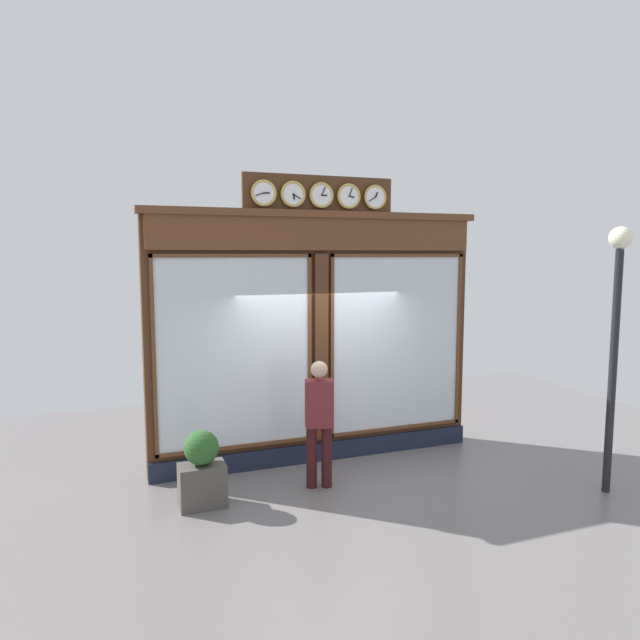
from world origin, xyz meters
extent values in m
plane|color=slate|center=(0.00, 2.80, 0.00)|extent=(14.00, 14.00, 0.00)
cube|color=#4C2B16|center=(0.00, -0.15, 1.79)|extent=(4.94, 0.30, 3.58)
cube|color=#191E33|center=(0.00, 0.02, 0.14)|extent=(4.94, 0.08, 0.28)
cube|color=brown|center=(0.00, 0.04, 3.35)|extent=(4.84, 0.08, 0.46)
cube|color=brown|center=(0.00, 0.02, 3.63)|extent=(5.03, 0.20, 0.10)
cube|color=silver|center=(-1.26, 0.01, 1.71)|extent=(2.12, 0.02, 2.62)
cube|color=brown|center=(-1.26, 0.04, 3.04)|extent=(2.22, 0.04, 0.05)
cube|color=brown|center=(-1.26, 0.04, 0.37)|extent=(2.22, 0.04, 0.05)
cube|color=brown|center=(-2.34, 0.04, 1.71)|extent=(0.05, 0.04, 2.72)
cube|color=brown|center=(-0.18, 0.04, 1.71)|extent=(0.05, 0.04, 2.72)
cube|color=silver|center=(1.26, 0.01, 1.71)|extent=(2.12, 0.02, 2.62)
cube|color=brown|center=(1.26, 0.04, 3.04)|extent=(2.22, 0.04, 0.05)
cube|color=brown|center=(1.26, 0.04, 0.37)|extent=(2.22, 0.04, 0.05)
cube|color=brown|center=(2.34, 0.04, 1.71)|extent=(0.05, 0.04, 2.72)
cube|color=brown|center=(0.18, 0.04, 1.71)|extent=(0.05, 0.04, 2.72)
cube|color=#4C2B16|center=(0.00, 0.03, 1.71)|extent=(0.20, 0.10, 2.72)
cube|color=#4C2B16|center=(0.00, -0.02, 3.89)|extent=(2.24, 0.06, 0.56)
cylinder|color=white|center=(-0.84, 0.06, 3.89)|extent=(0.30, 0.02, 0.30)
torus|color=gold|center=(-0.84, 0.06, 3.89)|extent=(0.36, 0.03, 0.36)
cube|color=black|center=(-0.85, 0.07, 3.92)|extent=(0.05, 0.01, 0.08)
cube|color=black|center=(-0.78, 0.07, 3.86)|extent=(0.11, 0.01, 0.07)
sphere|color=black|center=(-0.84, 0.08, 3.89)|extent=(0.02, 0.02, 0.02)
cylinder|color=white|center=(-0.42, 0.06, 3.89)|extent=(0.30, 0.02, 0.30)
torus|color=gold|center=(-0.42, 0.06, 3.89)|extent=(0.36, 0.04, 0.36)
cube|color=black|center=(-0.46, 0.07, 3.88)|extent=(0.08, 0.01, 0.03)
cube|color=black|center=(-0.44, 0.07, 3.94)|extent=(0.06, 0.01, 0.12)
sphere|color=black|center=(-0.42, 0.08, 3.89)|extent=(0.02, 0.02, 0.02)
cylinder|color=white|center=(0.00, 0.06, 3.89)|extent=(0.30, 0.02, 0.30)
torus|color=gold|center=(0.00, 0.06, 3.89)|extent=(0.36, 0.04, 0.36)
cube|color=black|center=(-0.04, 0.07, 3.88)|extent=(0.08, 0.01, 0.02)
cube|color=black|center=(-0.03, 0.07, 3.94)|extent=(0.06, 0.01, 0.12)
sphere|color=black|center=(0.00, 0.08, 3.89)|extent=(0.02, 0.02, 0.02)
cylinder|color=white|center=(0.42, 0.06, 3.89)|extent=(0.30, 0.02, 0.30)
torus|color=gold|center=(0.42, 0.06, 3.89)|extent=(0.36, 0.04, 0.36)
cube|color=black|center=(0.41, 0.07, 3.85)|extent=(0.03, 0.01, 0.08)
cube|color=black|center=(0.37, 0.07, 3.85)|extent=(0.11, 0.01, 0.08)
sphere|color=black|center=(0.42, 0.08, 3.89)|extent=(0.02, 0.02, 0.02)
cylinder|color=white|center=(0.84, 0.06, 3.89)|extent=(0.30, 0.02, 0.30)
torus|color=gold|center=(0.84, 0.06, 3.89)|extent=(0.36, 0.04, 0.36)
cube|color=black|center=(0.80, 0.07, 3.89)|extent=(0.08, 0.01, 0.02)
cube|color=black|center=(0.90, 0.07, 3.87)|extent=(0.12, 0.01, 0.05)
sphere|color=black|center=(0.84, 0.08, 3.89)|extent=(0.02, 0.02, 0.02)
cylinder|color=#3A1316|center=(0.45, 0.89, 0.41)|extent=(0.14, 0.14, 0.82)
cylinder|color=#3A1316|center=(0.26, 0.94, 0.41)|extent=(0.14, 0.14, 0.82)
cube|color=maroon|center=(0.35, 0.91, 1.13)|extent=(0.40, 0.31, 0.62)
sphere|color=tan|center=(0.35, 0.91, 1.58)|extent=(0.22, 0.22, 0.22)
cylinder|color=black|center=(-3.08, 2.36, 1.56)|extent=(0.10, 0.10, 3.12)
sphere|color=#F4EFCC|center=(-3.08, 2.36, 3.26)|extent=(0.28, 0.28, 0.28)
cube|color=#4C4742|center=(1.89, 0.96, 0.26)|extent=(0.56, 0.36, 0.53)
sphere|color=#285623|center=(1.89, 0.96, 0.74)|extent=(0.42, 0.42, 0.42)
camera|label=1|loc=(2.91, 7.77, 3.07)|focal=32.35mm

